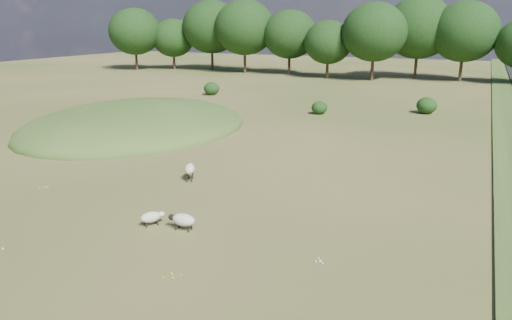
% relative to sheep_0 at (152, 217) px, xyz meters
% --- Properties ---
extents(ground, '(160.00, 160.00, 0.00)m').
position_rel_sheep_0_xyz_m(ground, '(-0.79, 23.67, -0.38)').
color(ground, '#394F18').
rests_on(ground, ground).
extents(mound, '(16.00, 20.00, 4.00)m').
position_rel_sheep_0_xyz_m(mound, '(-12.79, 15.67, -0.38)').
color(mound, '#33561E').
rests_on(mound, ground).
extents(treeline, '(96.28, 14.66, 11.70)m').
position_rel_sheep_0_xyz_m(treeline, '(-1.85, 59.11, 6.19)').
color(treeline, black).
rests_on(treeline, ground).
extents(shrubs, '(25.57, 8.34, 1.51)m').
position_rel_sheep_0_xyz_m(shrubs, '(-3.58, 31.89, 0.34)').
color(shrubs, black).
rests_on(shrubs, ground).
extents(sheep_0, '(0.85, 1.04, 0.60)m').
position_rel_sheep_0_xyz_m(sheep_0, '(0.00, 0.00, 0.00)').
color(sheep_0, beige).
rests_on(sheep_0, ground).
extents(sheep_2, '(0.92, 1.25, 0.88)m').
position_rel_sheep_0_xyz_m(sheep_2, '(-1.82, 5.89, 0.24)').
color(sheep_2, beige).
rests_on(sheep_2, ground).
extents(sheep_3, '(1.20, 0.56, 0.69)m').
position_rel_sheep_0_xyz_m(sheep_3, '(1.40, 0.15, 0.06)').
color(sheep_3, beige).
rests_on(sheep_3, ground).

